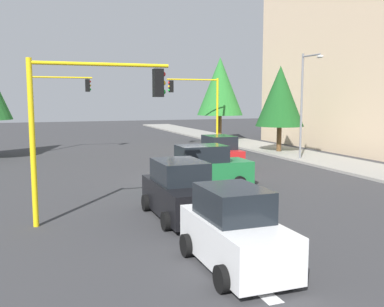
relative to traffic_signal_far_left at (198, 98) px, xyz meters
name	(u,v)px	position (x,y,z in m)	size (l,w,h in m)	color
ground_plane	(191,180)	(14.00, -5.72, -4.11)	(120.00, 120.00, 0.00)	#353538
sidewalk_kerb	(308,157)	(9.00, 4.78, -4.04)	(80.00, 4.00, 0.15)	gray
lane_arrow_near	(236,270)	(25.51, -8.72, -4.10)	(2.40, 1.10, 1.10)	silver
traffic_signal_far_left	(198,98)	(0.00, 0.00, 0.00)	(0.36, 4.59, 5.82)	yellow
traffic_signal_far_right	(56,98)	(0.00, -11.44, 0.01)	(0.36, 4.59, 5.83)	yellow
traffic_signal_near_right	(91,108)	(20.00, -11.37, -0.29)	(0.36, 4.59, 5.38)	yellow
street_lamp_curbside	(305,95)	(10.39, 3.48, 0.24)	(2.15, 0.28, 7.00)	slate
tree_roadside_far	(220,86)	(-4.00, 3.78, 1.14)	(4.37, 4.37, 7.99)	brown
tree_roadside_mid	(280,96)	(6.00, 4.28, 0.16)	(3.59, 3.59, 6.53)	brown
car_black	(181,192)	(20.53, -8.44, -3.21)	(4.17, 2.10, 1.98)	black
car_white	(235,232)	(25.33, -8.68, -3.22)	(3.68, 1.92, 1.98)	white
car_red	(218,154)	(11.34, -3.05, -3.21)	(3.77, 2.02, 1.98)	red
car_green	(205,168)	(16.00, -5.75, -3.21)	(2.09, 4.19, 1.98)	#1E7238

